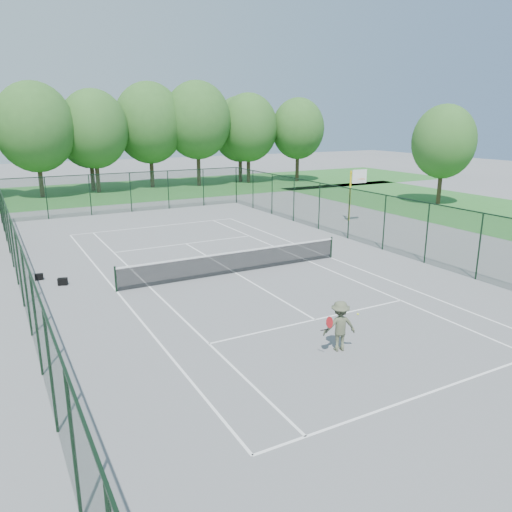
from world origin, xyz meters
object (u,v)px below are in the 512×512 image
at_px(sports_bag_a, 39,277).
at_px(tennis_player, 340,326).
at_px(tennis_net, 235,261).
at_px(basketball_goal, 355,185).

bearing_deg(sports_bag_a, tennis_player, -49.30).
bearing_deg(tennis_net, basketball_goal, 28.30).
bearing_deg(tennis_net, sports_bag_a, 158.13).
xyz_separation_m(tennis_net, basketball_goal, (12.44, 6.70, 1.99)).
xyz_separation_m(sports_bag_a, tennis_player, (7.39, -11.98, 0.66)).
bearing_deg(tennis_player, tennis_net, 85.14).
bearing_deg(sports_bag_a, basketball_goal, 18.51).
distance_m(tennis_net, sports_bag_a, 8.78).
xyz_separation_m(basketball_goal, tennis_player, (-13.19, -15.42, -1.77)).
bearing_deg(basketball_goal, sports_bag_a, -170.52).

